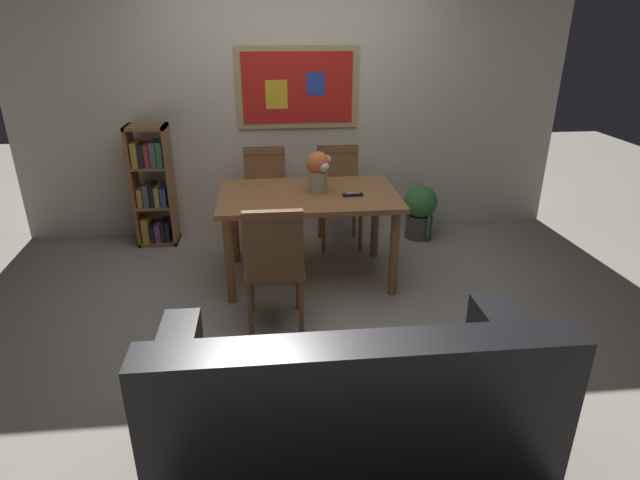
{
  "coord_description": "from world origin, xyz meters",
  "views": [
    {
      "loc": [
        -0.26,
        -3.37,
        2.0
      ],
      "look_at": [
        0.06,
        -0.22,
        0.65
      ],
      "focal_mm": 29.29,
      "sensor_mm": 36.0,
      "label": 1
    }
  ],
  "objects_px": {
    "flower_vase": "(318,169)",
    "potted_ivy": "(420,210)",
    "dining_table": "(309,205)",
    "dining_chair_near_left": "(274,259)",
    "dining_chair_far_left": "(266,190)",
    "dining_chair_far_right": "(339,188)",
    "bookshelf": "(153,188)",
    "tv_remote": "(353,194)",
    "leather_couch": "(349,406)"
  },
  "relations": [
    {
      "from": "dining_table",
      "to": "dining_chair_far_left",
      "type": "relative_size",
      "value": 1.54
    },
    {
      "from": "potted_ivy",
      "to": "dining_chair_near_left",
      "type": "bearing_deg",
      "value": -133.55
    },
    {
      "from": "bookshelf",
      "to": "potted_ivy",
      "type": "height_order",
      "value": "bookshelf"
    },
    {
      "from": "tv_remote",
      "to": "dining_table",
      "type": "bearing_deg",
      "value": 164.27
    },
    {
      "from": "flower_vase",
      "to": "leather_couch",
      "type": "bearing_deg",
      "value": -91.52
    },
    {
      "from": "dining_chair_near_left",
      "to": "leather_couch",
      "type": "relative_size",
      "value": 0.51
    },
    {
      "from": "leather_couch",
      "to": "potted_ivy",
      "type": "relative_size",
      "value": 3.42
    },
    {
      "from": "dining_chair_far_right",
      "to": "bookshelf",
      "type": "relative_size",
      "value": 0.81
    },
    {
      "from": "dining_chair_far_left",
      "to": "dining_table",
      "type": "bearing_deg",
      "value": -65.31
    },
    {
      "from": "bookshelf",
      "to": "flower_vase",
      "type": "height_order",
      "value": "bookshelf"
    },
    {
      "from": "dining_chair_far_left",
      "to": "potted_ivy",
      "type": "bearing_deg",
      "value": -0.02
    },
    {
      "from": "dining_chair_far_left",
      "to": "potted_ivy",
      "type": "xyz_separation_m",
      "value": [
        1.48,
        -0.0,
        -0.25
      ]
    },
    {
      "from": "leather_couch",
      "to": "bookshelf",
      "type": "height_order",
      "value": "bookshelf"
    },
    {
      "from": "tv_remote",
      "to": "flower_vase",
      "type": "bearing_deg",
      "value": 151.97
    },
    {
      "from": "dining_chair_far_left",
      "to": "dining_chair_far_right",
      "type": "bearing_deg",
      "value": -0.44
    },
    {
      "from": "leather_couch",
      "to": "tv_remote",
      "type": "height_order",
      "value": "leather_couch"
    },
    {
      "from": "potted_ivy",
      "to": "tv_remote",
      "type": "height_order",
      "value": "tv_remote"
    },
    {
      "from": "dining_chair_far_right",
      "to": "potted_ivy",
      "type": "xyz_separation_m",
      "value": [
        0.8,
        0.0,
        -0.25
      ]
    },
    {
      "from": "flower_vase",
      "to": "dining_chair_far_right",
      "type": "bearing_deg",
      "value": 69.3
    },
    {
      "from": "dining_table",
      "to": "dining_chair_near_left",
      "type": "distance_m",
      "value": 0.83
    },
    {
      "from": "dining_chair_far_right",
      "to": "bookshelf",
      "type": "distance_m",
      "value": 1.73
    },
    {
      "from": "flower_vase",
      "to": "potted_ivy",
      "type": "bearing_deg",
      "value": 33.3
    },
    {
      "from": "dining_chair_far_right",
      "to": "flower_vase",
      "type": "height_order",
      "value": "flower_vase"
    },
    {
      "from": "dining_table",
      "to": "leather_couch",
      "type": "bearing_deg",
      "value": -89.2
    },
    {
      "from": "potted_ivy",
      "to": "tv_remote",
      "type": "bearing_deg",
      "value": -134.07
    },
    {
      "from": "dining_chair_far_right",
      "to": "leather_couch",
      "type": "distance_m",
      "value": 2.73
    },
    {
      "from": "dining_chair_near_left",
      "to": "flower_vase",
      "type": "relative_size",
      "value": 2.82
    },
    {
      "from": "bookshelf",
      "to": "potted_ivy",
      "type": "xyz_separation_m",
      "value": [
        2.52,
        -0.14,
        -0.25
      ]
    },
    {
      "from": "dining_chair_far_left",
      "to": "tv_remote",
      "type": "distance_m",
      "value": 1.09
    },
    {
      "from": "dining_table",
      "to": "potted_ivy",
      "type": "distance_m",
      "value": 1.4
    },
    {
      "from": "potted_ivy",
      "to": "flower_vase",
      "type": "distance_m",
      "value": 1.42
    },
    {
      "from": "potted_ivy",
      "to": "tv_remote",
      "type": "xyz_separation_m",
      "value": [
        -0.81,
        -0.83,
        0.46
      ]
    },
    {
      "from": "flower_vase",
      "to": "dining_chair_far_left",
      "type": "bearing_deg",
      "value": 121.07
    },
    {
      "from": "dining_table",
      "to": "dining_chair_near_left",
      "type": "height_order",
      "value": "dining_chair_near_left"
    },
    {
      "from": "bookshelf",
      "to": "leather_couch",
      "type": "bearing_deg",
      "value": -63.65
    },
    {
      "from": "leather_couch",
      "to": "dining_chair_far_left",
      "type": "bearing_deg",
      "value": 97.72
    },
    {
      "from": "dining_chair_far_left",
      "to": "tv_remote",
      "type": "bearing_deg",
      "value": -50.98
    },
    {
      "from": "dining_chair_far_right",
      "to": "potted_ivy",
      "type": "bearing_deg",
      "value": 0.33
    },
    {
      "from": "potted_ivy",
      "to": "bookshelf",
      "type": "bearing_deg",
      "value": 176.78
    },
    {
      "from": "flower_vase",
      "to": "dining_table",
      "type": "bearing_deg",
      "value": -153.01
    },
    {
      "from": "dining_table",
      "to": "bookshelf",
      "type": "xyz_separation_m",
      "value": [
        -1.38,
        0.88,
        -0.09
      ]
    },
    {
      "from": "dining_chair_far_left",
      "to": "tv_remote",
      "type": "xyz_separation_m",
      "value": [
        0.67,
        -0.83,
        0.2
      ]
    },
    {
      "from": "bookshelf",
      "to": "dining_table",
      "type": "bearing_deg",
      "value": -32.48
    },
    {
      "from": "tv_remote",
      "to": "dining_chair_near_left",
      "type": "bearing_deg",
      "value": -132.9
    },
    {
      "from": "dining_chair_far_right",
      "to": "dining_chair_near_left",
      "type": "distance_m",
      "value": 1.64
    },
    {
      "from": "leather_couch",
      "to": "flower_vase",
      "type": "xyz_separation_m",
      "value": [
        0.05,
        2.01,
        0.6
      ]
    },
    {
      "from": "bookshelf",
      "to": "dining_chair_far_right",
      "type": "bearing_deg",
      "value": -4.87
    },
    {
      "from": "dining_chair_far_right",
      "to": "tv_remote",
      "type": "height_order",
      "value": "dining_chair_far_right"
    },
    {
      "from": "dining_table",
      "to": "potted_ivy",
      "type": "bearing_deg",
      "value": 32.88
    },
    {
      "from": "dining_chair_far_left",
      "to": "leather_couch",
      "type": "distance_m",
      "value": 2.74
    }
  ]
}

